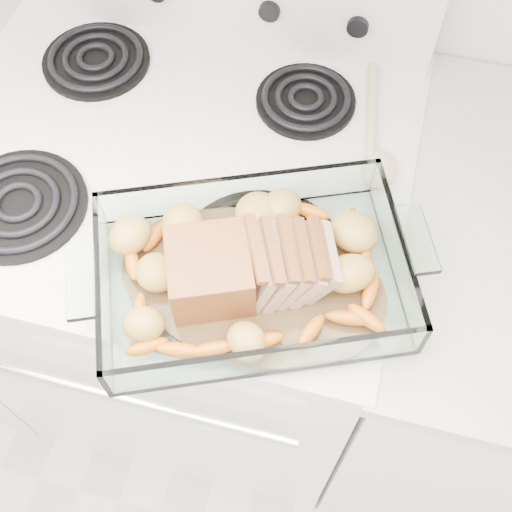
% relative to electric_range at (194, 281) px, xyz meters
% --- Properties ---
extents(electric_range, '(0.78, 0.70, 1.12)m').
position_rel_electric_range_xyz_m(electric_range, '(0.00, 0.00, 0.00)').
color(electric_range, white).
rests_on(electric_range, ground).
extents(counter_right, '(0.58, 0.68, 0.93)m').
position_rel_electric_range_xyz_m(counter_right, '(0.66, -0.00, -0.02)').
color(counter_right, white).
rests_on(counter_right, ground).
extents(baking_dish, '(0.41, 0.27, 0.08)m').
position_rel_electric_range_xyz_m(baking_dish, '(0.19, -0.21, 0.48)').
color(baking_dish, white).
rests_on(baking_dish, electric_range).
extents(pork_roast, '(0.23, 0.11, 0.09)m').
position_rel_electric_range_xyz_m(pork_roast, '(0.17, -0.21, 0.51)').
color(pork_roast, brown).
rests_on(pork_roast, baking_dish).
extents(roast_vegetables, '(0.39, 0.21, 0.05)m').
position_rel_electric_range_xyz_m(roast_vegetables, '(0.19, -0.17, 0.49)').
color(roast_vegetables, orange).
rests_on(roast_vegetables, baking_dish).
extents(wooden_spoon, '(0.08, 0.26, 0.02)m').
position_rel_electric_range_xyz_m(wooden_spoon, '(0.32, 0.09, 0.46)').
color(wooden_spoon, beige).
rests_on(wooden_spoon, electric_range).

